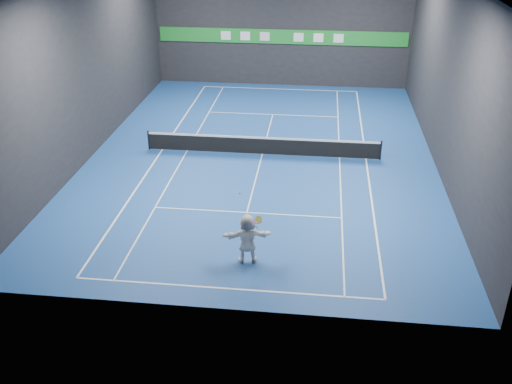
# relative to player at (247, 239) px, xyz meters

# --- Properties ---
(ground) EXTENTS (26.00, 26.00, 0.00)m
(ground) POSITION_rel_player_xyz_m (-0.51, 10.10, -0.99)
(ground) COLOR navy
(ground) RESTS_ON ground
(wall_back) EXTENTS (18.00, 0.10, 9.00)m
(wall_back) POSITION_rel_player_xyz_m (-0.51, 23.10, 3.51)
(wall_back) COLOR black
(wall_back) RESTS_ON ground
(wall_front) EXTENTS (18.00, 0.10, 9.00)m
(wall_front) POSITION_rel_player_xyz_m (-0.51, -2.90, 3.51)
(wall_front) COLOR black
(wall_front) RESTS_ON ground
(wall_left) EXTENTS (0.10, 26.00, 9.00)m
(wall_left) POSITION_rel_player_xyz_m (-9.51, 10.10, 3.51)
(wall_left) COLOR black
(wall_left) RESTS_ON ground
(wall_right) EXTENTS (0.10, 26.00, 9.00)m
(wall_right) POSITION_rel_player_xyz_m (8.49, 10.10, 3.51)
(wall_right) COLOR black
(wall_right) RESTS_ON ground
(baseline_near) EXTENTS (10.98, 0.08, 0.01)m
(baseline_near) POSITION_rel_player_xyz_m (-0.51, -1.79, -0.99)
(baseline_near) COLOR white
(baseline_near) RESTS_ON ground
(baseline_far) EXTENTS (10.98, 0.08, 0.01)m
(baseline_far) POSITION_rel_player_xyz_m (-0.51, 21.99, -0.99)
(baseline_far) COLOR white
(baseline_far) RESTS_ON ground
(sideline_doubles_left) EXTENTS (0.08, 23.78, 0.01)m
(sideline_doubles_left) POSITION_rel_player_xyz_m (-6.00, 10.10, -0.99)
(sideline_doubles_left) COLOR white
(sideline_doubles_left) RESTS_ON ground
(sideline_doubles_right) EXTENTS (0.08, 23.78, 0.01)m
(sideline_doubles_right) POSITION_rel_player_xyz_m (4.98, 10.10, -0.99)
(sideline_doubles_right) COLOR white
(sideline_doubles_right) RESTS_ON ground
(sideline_singles_left) EXTENTS (0.06, 23.78, 0.01)m
(sideline_singles_left) POSITION_rel_player_xyz_m (-4.62, 10.10, -0.99)
(sideline_singles_left) COLOR white
(sideline_singles_left) RESTS_ON ground
(sideline_singles_right) EXTENTS (0.06, 23.78, 0.01)m
(sideline_singles_right) POSITION_rel_player_xyz_m (3.60, 10.10, -0.99)
(sideline_singles_right) COLOR white
(sideline_singles_right) RESTS_ON ground
(service_line_near) EXTENTS (8.23, 0.06, 0.01)m
(service_line_near) POSITION_rel_player_xyz_m (-0.51, 3.70, -0.99)
(service_line_near) COLOR white
(service_line_near) RESTS_ON ground
(service_line_far) EXTENTS (8.23, 0.06, 0.01)m
(service_line_far) POSITION_rel_player_xyz_m (-0.51, 16.50, -0.99)
(service_line_far) COLOR white
(service_line_far) RESTS_ON ground
(center_service_line) EXTENTS (0.06, 12.80, 0.01)m
(center_service_line) POSITION_rel_player_xyz_m (-0.51, 10.10, -0.99)
(center_service_line) COLOR white
(center_service_line) RESTS_ON ground
(player) EXTENTS (1.92, 0.96, 1.98)m
(player) POSITION_rel_player_xyz_m (0.00, 0.00, 0.00)
(player) COLOR white
(player) RESTS_ON ground
(tennis_ball) EXTENTS (0.07, 0.07, 0.07)m
(tennis_ball) POSITION_rel_player_xyz_m (-0.25, -0.01, 1.89)
(tennis_ball) COLOR yellow
(tennis_ball) RESTS_ON player
(tennis_net) EXTENTS (12.50, 0.10, 1.07)m
(tennis_net) POSITION_rel_player_xyz_m (-0.51, 10.10, -0.45)
(tennis_net) COLOR black
(tennis_net) RESTS_ON ground
(sponsor_banner) EXTENTS (17.64, 0.11, 1.00)m
(sponsor_banner) POSITION_rel_player_xyz_m (-0.51, 23.04, 2.51)
(sponsor_banner) COLOR #1E8B2C
(sponsor_banner) RESTS_ON wall_back
(tennis_racket) EXTENTS (0.42, 0.39, 0.60)m
(tennis_racket) POSITION_rel_player_xyz_m (0.38, 0.05, 0.73)
(tennis_racket) COLOR red
(tennis_racket) RESTS_ON player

